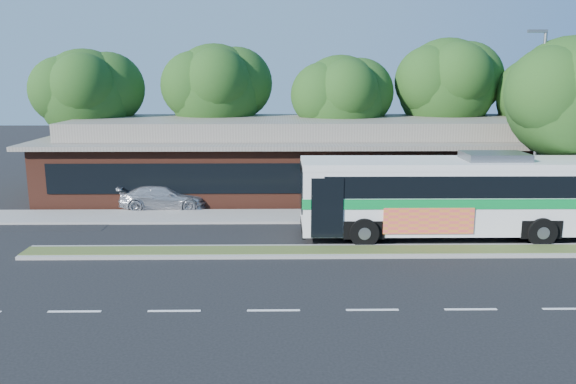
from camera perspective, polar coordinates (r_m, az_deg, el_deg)
name	(u,v)px	position (r m, az deg, el deg)	size (l,w,h in m)	color
ground	(352,258)	(22.19, 6.50, -6.64)	(120.00, 120.00, 0.00)	black
median_strip	(350,251)	(22.74, 6.31, -5.98)	(26.00, 1.10, 0.15)	#475524
sidewalk	(336,216)	(28.29, 4.89, -2.44)	(44.00, 2.60, 0.12)	gray
parking_lot	(10,202)	(35.14, -26.43, -0.94)	(14.00, 12.00, 0.01)	black
plaza_building	(326,157)	(34.33, 3.89, 3.61)	(33.20, 11.20, 4.45)	#522519
lamp_post	(537,120)	(29.66, 24.00, 6.74)	(0.93, 0.18, 9.07)	slate
tree_bg_a	(93,93)	(37.93, -19.17, 9.44)	(6.47, 5.80, 8.63)	black
tree_bg_b	(222,89)	(37.24, -6.72, 10.39)	(6.69, 6.00, 9.00)	black
tree_bg_c	(346,98)	(36.29, 5.93, 9.50)	(6.24, 5.60, 8.26)	black
tree_bg_d	(453,84)	(38.70, 16.37, 10.46)	(6.91, 6.20, 9.37)	black
tree_bg_e	(550,95)	(39.94, 25.06, 8.89)	(6.47, 5.80, 8.50)	black
transit_bus	(456,191)	(25.37, 16.66, 0.13)	(13.35, 3.18, 3.74)	silver
sedan	(164,197)	(30.54, -12.51, -0.45)	(1.87, 4.60, 1.34)	#B4B5BB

